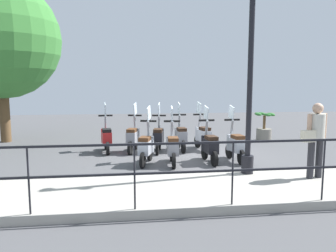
{
  "coord_description": "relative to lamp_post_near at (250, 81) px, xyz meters",
  "views": [
    {
      "loc": [
        -9.24,
        1.72,
        2.14
      ],
      "look_at": [
        0.2,
        0.5,
        0.9
      ],
      "focal_mm": 35.0,
      "sensor_mm": 36.0,
      "label": 1
    }
  ],
  "objects": [
    {
      "name": "scooter_far_1",
      "position": [
        3.33,
        0.95,
        -1.71
      ],
      "size": [
        1.23,
        0.44,
        1.54
      ],
      "rotation": [
        0.0,
        0.0,
        0.03
      ],
      "color": "black",
      "rests_on": "ground_plane"
    },
    {
      "name": "scooter_far_2",
      "position": [
        3.18,
        1.68,
        -1.71
      ],
      "size": [
        1.22,
        0.48,
        1.54
      ],
      "rotation": [
        0.0,
        0.0,
        -0.18
      ],
      "color": "black",
      "rests_on": "ground_plane"
    },
    {
      "name": "scooter_far_4",
      "position": [
        3.37,
        3.28,
        -1.71
      ],
      "size": [
        1.23,
        0.44,
        1.54
      ],
      "rotation": [
        0.0,
        0.0,
        0.13
      ],
      "color": "black",
      "rests_on": "ground_plane"
    },
    {
      "name": "lamp_post_near",
      "position": [
        0.0,
        0.0,
        0.0
      ],
      "size": [
        0.26,
        0.9,
        4.59
      ],
      "color": "black",
      "rests_on": "promenade_walkway"
    },
    {
      "name": "ground_plane",
      "position": [
        2.4,
        0.95,
        -2.2
      ],
      "size": [
        28.0,
        28.0,
        0.0
      ],
      "primitive_type": "plane",
      "color": "#4C4C4F"
    },
    {
      "name": "potted_palm",
      "position": [
        4.75,
        -2.46,
        -1.75
      ],
      "size": [
        1.06,
        0.66,
        1.05
      ],
      "color": "slate",
      "rests_on": "ground_plane"
    },
    {
      "name": "pedestrian_with_bag",
      "position": [
        -0.54,
        -1.26,
        -1.12
      ],
      "size": [
        0.39,
        0.64,
        1.59
      ],
      "rotation": [
        0.0,
        0.0,
        0.21
      ],
      "color": "#28282D",
      "rests_on": "promenade_walkway"
    },
    {
      "name": "scooter_far_0",
      "position": [
        3.36,
        0.22,
        -1.71
      ],
      "size": [
        1.22,
        0.48,
        1.54
      ],
      "rotation": [
        0.0,
        0.0,
        0.19
      ],
      "color": "black",
      "rests_on": "ground_plane"
    },
    {
      "name": "scooter_far_3",
      "position": [
        3.31,
        2.46,
        -1.71
      ],
      "size": [
        1.21,
        0.52,
        1.54
      ],
      "rotation": [
        0.0,
        0.0,
        -0.26
      ],
      "color": "black",
      "rests_on": "ground_plane"
    },
    {
      "name": "scooter_near_1",
      "position": [
        1.64,
        0.44,
        -1.71
      ],
      "size": [
        1.23,
        0.44,
        1.54
      ],
      "rotation": [
        0.0,
        0.0,
        0.08
      ],
      "color": "black",
      "rests_on": "ground_plane"
    },
    {
      "name": "tree_large",
      "position": [
        5.73,
        7.07,
        1.49
      ],
      "size": [
        4.23,
        4.23,
        5.81
      ],
      "color": "brown",
      "rests_on": "ground_plane"
    },
    {
      "name": "scooter_near_3",
      "position": [
        1.7,
        2.15,
        -1.71
      ],
      "size": [
        1.2,
        0.54,
        1.54
      ],
      "rotation": [
        0.0,
        0.0,
        -0.3
      ],
      "color": "black",
      "rests_on": "ground_plane"
    },
    {
      "name": "promenade_walkway",
      "position": [
        -0.75,
        0.95,
        -2.12
      ],
      "size": [
        2.2,
        20.0,
        0.15
      ],
      "color": "#A39E93",
      "rests_on": "ground_plane"
    },
    {
      "name": "scooter_near_2",
      "position": [
        1.56,
        1.46,
        -1.71
      ],
      "size": [
        1.23,
        0.44,
        1.54
      ],
      "rotation": [
        0.0,
        0.0,
        -0.07
      ],
      "color": "black",
      "rests_on": "ground_plane"
    },
    {
      "name": "scooter_near_0",
      "position": [
        1.69,
        -0.3,
        -1.71
      ],
      "size": [
        1.23,
        0.44,
        1.54
      ],
      "rotation": [
        0.0,
        0.0,
        0.08
      ],
      "color": "black",
      "rests_on": "ground_plane"
    },
    {
      "name": "fence_railing",
      "position": [
        -1.8,
        0.95,
        -1.29
      ],
      "size": [
        0.04,
        16.03,
        1.07
      ],
      "color": "black",
      "rests_on": "promenade_walkway"
    }
  ]
}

